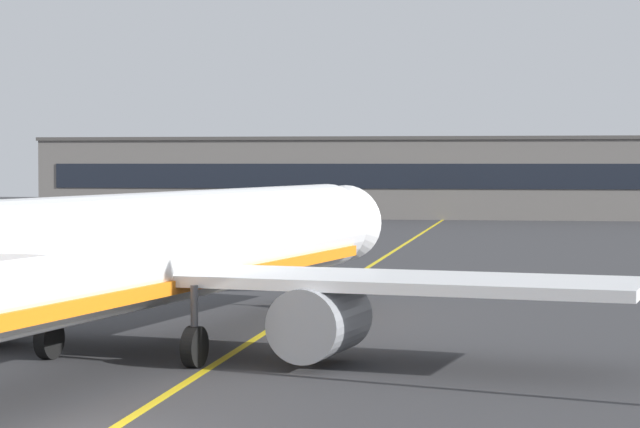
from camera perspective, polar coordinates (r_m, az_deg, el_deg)
taxiway_centreline at (r=59.68m, az=-0.21°, el=-3.85°), size 1.80×180.00×0.01m
airliner_foreground at (r=43.02m, az=-7.67°, el=-1.76°), size 32.33×41.28×11.65m
safety_cone_by_nose_gear at (r=58.70m, az=-1.39°, el=-3.71°), size 0.44×0.44×0.55m
terminal_building at (r=149.76m, az=8.81°, el=1.61°), size 111.71×12.40×9.35m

